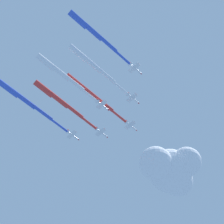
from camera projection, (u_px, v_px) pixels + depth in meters
jet_lead at (90, 93)px, 211.50m from camera, size 56.22×17.91×4.42m
jet_port_inner at (59, 100)px, 210.03m from camera, size 56.32×17.76×4.37m
jet_starboard_inner at (93, 65)px, 203.88m from camera, size 54.17×17.21×4.44m
jet_port_mid at (61, 73)px, 202.83m from camera, size 52.92×17.77×4.46m
jet_starboard_mid at (25, 101)px, 213.11m from camera, size 60.93×19.21×4.35m
jet_port_outer at (94, 32)px, 196.34m from camera, size 54.15×17.11×4.42m
cloud_puff at (170, 169)px, 241.18m from camera, size 46.65×38.89×32.62m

